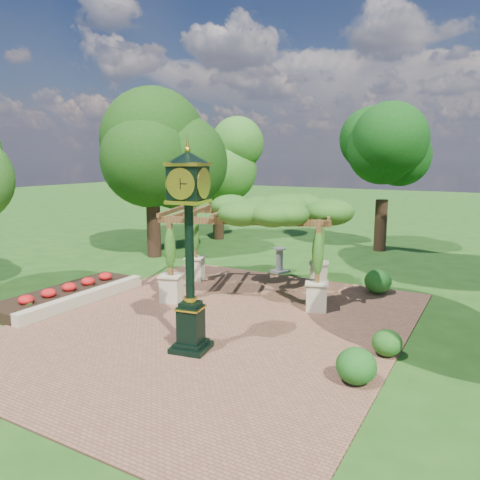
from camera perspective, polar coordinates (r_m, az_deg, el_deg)
The scene contains 13 objects.
ground at distance 12.71m, azimuth -5.67°, elevation -11.56°, with size 120.00×120.00×0.00m, color #1E4714.
brick_plaza at distance 13.47m, azimuth -3.19°, elevation -10.15°, with size 10.00×12.00×0.04m, color brown.
border_wall at distance 15.93m, azimuth -18.39°, elevation -6.77°, with size 0.35×5.00×0.40m, color #C6B793.
flower_bed at distance 16.59m, azimuth -20.49°, elevation -6.30°, with size 1.50×5.00×0.36m, color red.
pedestal_clock at distance 10.96m, azimuth -6.23°, elevation 0.77°, with size 1.11×1.11×4.87m.
pergola at distance 15.71m, azimuth 1.15°, elevation 3.21°, with size 6.21×4.92×3.41m.
sundial at distance 19.20m, azimuth 4.84°, elevation -2.66°, with size 0.76×0.76×1.04m.
shrub_front at distance 10.29m, azimuth 13.99°, elevation -14.67°, with size 0.84×0.84×0.76m, color #1A5117.
shrub_mid at distance 11.81m, azimuth 17.49°, elevation -11.87°, with size 0.70×0.70×0.63m, color #1F5217.
shrub_back at distance 16.85m, azimuth 16.46°, elevation -4.86°, with size 0.92×0.92×0.83m, color #256C1F.
tree_west_near at distance 22.22m, azimuth -10.80°, elevation 11.31°, with size 4.60×4.60×7.59m.
tree_west_far at distance 26.72m, azimuth -2.72°, elevation 9.88°, with size 3.45×3.45×6.71m.
tree_north at distance 24.33m, azimuth 17.16°, elevation 9.36°, with size 3.37×3.37×6.66m.
Camera 1 is at (6.85, -9.63, 4.67)m, focal length 35.00 mm.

